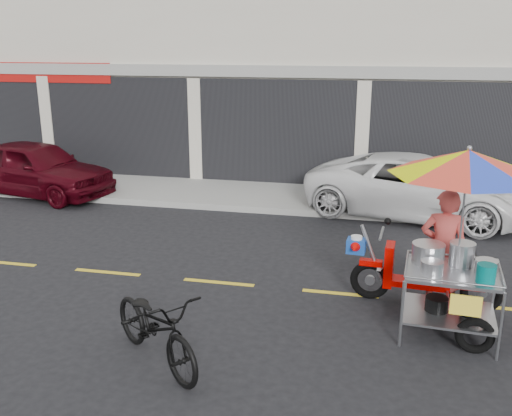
% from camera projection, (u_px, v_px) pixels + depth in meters
% --- Properties ---
extents(ground, '(90.00, 90.00, 0.00)m').
position_uv_depth(ground, '(340.00, 294.00, 9.03)').
color(ground, black).
extents(sidewalk, '(45.00, 3.00, 0.15)m').
position_uv_depth(sidewalk, '(357.00, 199.00, 14.16)').
color(sidewalk, gray).
rests_on(sidewalk, ground).
extents(shophouse_block, '(36.00, 8.11, 10.40)m').
position_uv_depth(shophouse_block, '(467.00, 28.00, 17.18)').
color(shophouse_block, beige).
rests_on(shophouse_block, ground).
extents(centerline, '(42.00, 0.10, 0.01)m').
position_uv_depth(centerline, '(340.00, 293.00, 9.03)').
color(centerline, gold).
rests_on(centerline, ground).
extents(maroon_sedan, '(4.46, 2.55, 1.43)m').
position_uv_depth(maroon_sedan, '(36.00, 168.00, 14.62)').
color(maroon_sedan, '#3A030C').
rests_on(maroon_sedan, ground).
extents(white_pickup, '(5.38, 3.39, 1.38)m').
position_uv_depth(white_pickup, '(419.00, 187.00, 12.84)').
color(white_pickup, white).
rests_on(white_pickup, ground).
extents(near_bicycle, '(1.90, 1.73, 1.00)m').
position_uv_depth(near_bicycle, '(156.00, 326.00, 6.95)').
color(near_bicycle, black).
rests_on(near_bicycle, ground).
extents(food_vendor_rig, '(2.58, 2.20, 2.60)m').
position_uv_depth(food_vendor_rig, '(454.00, 213.00, 7.65)').
color(food_vendor_rig, black).
rests_on(food_vendor_rig, ground).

